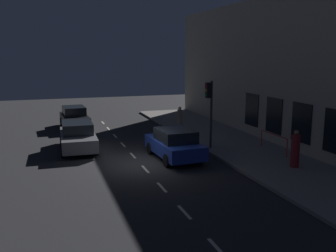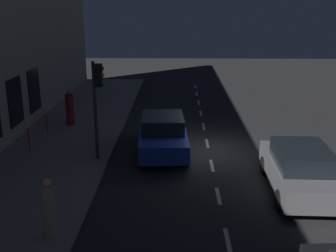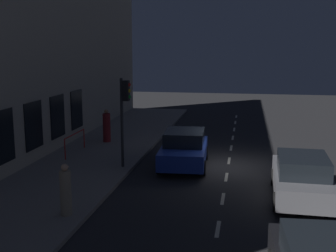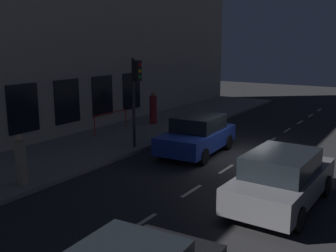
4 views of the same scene
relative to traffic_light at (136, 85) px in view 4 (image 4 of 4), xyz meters
name	(u,v)px [view 4 (image 4 of 4)]	position (x,y,z in m)	size (l,w,h in m)	color
ground_plane	(243,159)	(-4.31, -1.31, -2.83)	(60.00, 60.00, 0.00)	#28282B
sidewalk	(121,137)	(1.94, -1.31, -2.75)	(4.50, 32.00, 0.15)	gray
building_facade	(79,46)	(4.49, -1.31, 1.57)	(0.65, 32.00, 8.81)	#B2A893
lane_centre_line	(252,153)	(-4.31, -2.31, -2.82)	(0.12, 27.20, 0.01)	beige
traffic_light	(136,85)	(0.00, 0.00, 0.00)	(0.47, 0.32, 3.78)	#2D2D30
parked_car_0	(282,179)	(-6.98, 2.47, -2.03)	(2.06, 4.52, 1.58)	slate
parked_car_1	(197,135)	(-2.39, -1.02, -2.03)	(2.16, 4.19, 1.58)	#1E389E
pedestrian_0	(153,109)	(2.32, -4.61, -1.87)	(0.50, 0.50, 1.76)	maroon
pedestrian_1	(21,161)	(0.32, 5.58, -1.93)	(0.49, 0.49, 1.61)	gray
red_railing	(111,117)	(3.01, -1.85, -1.94)	(0.05, 2.45, 0.97)	red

